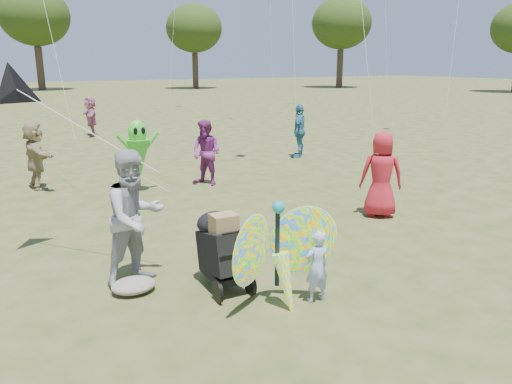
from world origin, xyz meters
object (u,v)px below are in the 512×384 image
child_girl (317,267)px  jogging_stroller (221,246)px  crowd_a (381,175)px  butterfly_kite (281,257)px  crowd_j (91,116)px  alien_kite (139,152)px  crowd_c (299,131)px  crowd_d (35,155)px  adult_man (135,218)px  crowd_e (206,153)px

child_girl → jogging_stroller: bearing=-47.1°
crowd_a → butterfly_kite: bearing=67.3°
crowd_j → jogging_stroller: size_ratio=1.50×
alien_kite → crowd_c: bearing=18.9°
crowd_d → alien_kite: bearing=-133.8°
crowd_d → child_girl: bearing=-171.0°
adult_man → crowd_c: adult_man is taller
child_girl → butterfly_kite: 0.54m
adult_man → alien_kite: 5.21m
child_girl → crowd_j: bearing=-91.7°
crowd_d → crowd_j: (2.93, 8.67, -0.01)m
crowd_d → alien_kite: (2.15, -1.51, 0.14)m
crowd_j → butterfly_kite: size_ratio=0.94×
crowd_a → jogging_stroller: 4.48m
crowd_d → crowd_e: crowd_d is taller
crowd_d → jogging_stroller: crowd_d is taller
child_girl → jogging_stroller: size_ratio=0.89×
crowd_c → adult_man: bearing=-0.7°
crowd_c → butterfly_kite: 10.46m
child_girl → crowd_e: 6.74m
crowd_c → jogging_stroller: (-6.32, -7.75, -0.25)m
crowd_e → jogging_stroller: size_ratio=1.51×
butterfly_kite → crowd_e: bearing=75.1°
crowd_e → crowd_j: crowd_e is taller
crowd_d → crowd_j: size_ratio=1.02×
crowd_a → crowd_d: bearing=-9.3°
crowd_d → jogging_stroller: 7.46m
adult_man → butterfly_kite: (1.39, -1.62, -0.28)m
adult_man → crowd_e: adult_man is taller
butterfly_kite → alien_kite: 6.64m
jogging_stroller → crowd_d: bearing=103.3°
crowd_a → crowd_c: bearing=-73.7°
crowd_c → crowd_d: (-8.02, -0.49, -0.03)m
adult_man → alien_kite: adult_man is taller
crowd_a → crowd_c: crowd_a is taller
crowd_e → alien_kite: alien_kite is taller
crowd_j → alien_kite: 10.22m
crowd_j → alien_kite: alien_kite is taller
butterfly_kite → alien_kite: bearing=89.6°
child_girl → adult_man: size_ratio=0.50×
crowd_a → crowd_d: 8.24m
adult_man → crowd_d: adult_man is taller
crowd_d → butterfly_kite: (2.11, -8.15, -0.15)m
child_girl → crowd_e: size_ratio=0.58×
crowd_e → crowd_j: bearing=155.4°
crowd_e → butterfly_kite: crowd_e is taller
crowd_c → crowd_j: bearing=-102.7°
adult_man → jogging_stroller: adult_man is taller
child_girl → crowd_e: (1.24, 6.62, 0.34)m
crowd_a → butterfly_kite: 4.49m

